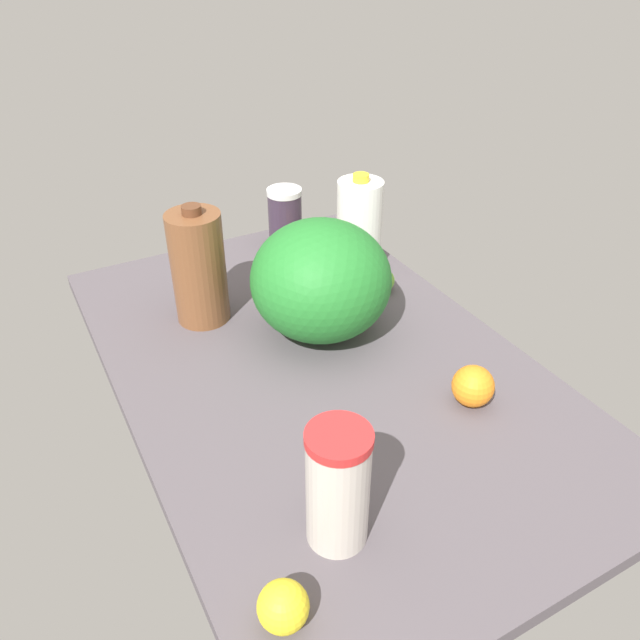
{
  "coord_description": "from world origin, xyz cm",
  "views": [
    {
      "loc": [
        -86.48,
        47.16,
        78.85
      ],
      "look_at": [
        0.0,
        0.0,
        13.0
      ],
      "focal_mm": 35.0,
      "sensor_mm": 36.0,
      "label": 1
    }
  ],
  "objects_px": {
    "chocolate_milk_jug": "(199,268)",
    "orange_far_back": "(473,386)",
    "orange_beside_bowl": "(310,256)",
    "tumbler_cup": "(338,487)",
    "shaker_bottle": "(285,218)",
    "lemon_loose": "(283,606)",
    "lime_by_jug": "(383,281)",
    "milk_jug": "(359,225)",
    "watermelon": "(321,280)"
  },
  "relations": [
    {
      "from": "watermelon",
      "to": "orange_far_back",
      "type": "distance_m",
      "value": 0.37
    },
    {
      "from": "watermelon",
      "to": "shaker_bottle",
      "type": "height_order",
      "value": "watermelon"
    },
    {
      "from": "chocolate_milk_jug",
      "to": "orange_far_back",
      "type": "distance_m",
      "value": 0.61
    },
    {
      "from": "shaker_bottle",
      "to": "watermelon",
      "type": "bearing_deg",
      "value": 164.54
    },
    {
      "from": "lemon_loose",
      "to": "orange_far_back",
      "type": "bearing_deg",
      "value": -66.03
    },
    {
      "from": "tumbler_cup",
      "to": "orange_far_back",
      "type": "xyz_separation_m",
      "value": [
        0.13,
        -0.36,
        -0.06
      ]
    },
    {
      "from": "tumbler_cup",
      "to": "lemon_loose",
      "type": "relative_size",
      "value": 2.97
    },
    {
      "from": "orange_beside_bowl",
      "to": "tumbler_cup",
      "type": "bearing_deg",
      "value": 154.97
    },
    {
      "from": "shaker_bottle",
      "to": "orange_beside_bowl",
      "type": "relative_size",
      "value": 2.06
    },
    {
      "from": "chocolate_milk_jug",
      "to": "lime_by_jug",
      "type": "xyz_separation_m",
      "value": [
        -0.09,
        -0.41,
        -0.1
      ]
    },
    {
      "from": "orange_far_back",
      "to": "lime_by_jug",
      "type": "relative_size",
      "value": 1.44
    },
    {
      "from": "lime_by_jug",
      "to": "lemon_loose",
      "type": "bearing_deg",
      "value": 138.05
    },
    {
      "from": "tumbler_cup",
      "to": "milk_jug",
      "type": "distance_m",
      "value": 0.81
    },
    {
      "from": "orange_beside_bowl",
      "to": "lime_by_jug",
      "type": "relative_size",
      "value": 1.44
    },
    {
      "from": "milk_jug",
      "to": "lime_by_jug",
      "type": "height_order",
      "value": "milk_jug"
    },
    {
      "from": "lime_by_jug",
      "to": "chocolate_milk_jug",
      "type": "bearing_deg",
      "value": 77.12
    },
    {
      "from": "tumbler_cup",
      "to": "lime_by_jug",
      "type": "height_order",
      "value": "tumbler_cup"
    },
    {
      "from": "shaker_bottle",
      "to": "lemon_loose",
      "type": "relative_size",
      "value": 2.39
    },
    {
      "from": "lemon_loose",
      "to": "tumbler_cup",
      "type": "bearing_deg",
      "value": -56.35
    },
    {
      "from": "tumbler_cup",
      "to": "milk_jug",
      "type": "height_order",
      "value": "milk_jug"
    },
    {
      "from": "watermelon",
      "to": "lime_by_jug",
      "type": "height_order",
      "value": "watermelon"
    },
    {
      "from": "milk_jug",
      "to": "lemon_loose",
      "type": "height_order",
      "value": "milk_jug"
    },
    {
      "from": "tumbler_cup",
      "to": "chocolate_milk_jug",
      "type": "xyz_separation_m",
      "value": [
        0.63,
        -0.03,
        0.02
      ]
    },
    {
      "from": "tumbler_cup",
      "to": "orange_far_back",
      "type": "height_order",
      "value": "tumbler_cup"
    },
    {
      "from": "milk_jug",
      "to": "lemon_loose",
      "type": "bearing_deg",
      "value": 142.84
    },
    {
      "from": "orange_beside_bowl",
      "to": "watermelon",
      "type": "bearing_deg",
      "value": 157.07
    },
    {
      "from": "lemon_loose",
      "to": "orange_beside_bowl",
      "type": "bearing_deg",
      "value": -29.92
    },
    {
      "from": "watermelon",
      "to": "milk_jug",
      "type": "relative_size",
      "value": 1.2
    },
    {
      "from": "tumbler_cup",
      "to": "orange_beside_bowl",
      "type": "xyz_separation_m",
      "value": [
        0.71,
        -0.33,
        -0.06
      ]
    },
    {
      "from": "orange_far_back",
      "to": "lime_by_jug",
      "type": "distance_m",
      "value": 0.42
    },
    {
      "from": "milk_jug",
      "to": "orange_far_back",
      "type": "xyz_separation_m",
      "value": [
        -0.54,
        0.09,
        -0.07
      ]
    },
    {
      "from": "shaker_bottle",
      "to": "lime_by_jug",
      "type": "bearing_deg",
      "value": -162.7
    },
    {
      "from": "orange_far_back",
      "to": "tumbler_cup",
      "type": "bearing_deg",
      "value": 110.15
    },
    {
      "from": "watermelon",
      "to": "lemon_loose",
      "type": "height_order",
      "value": "watermelon"
    },
    {
      "from": "chocolate_milk_jug",
      "to": "lemon_loose",
      "type": "xyz_separation_m",
      "value": [
        -0.72,
        0.15,
        -0.09
      ]
    },
    {
      "from": "lemon_loose",
      "to": "orange_far_back",
      "type": "height_order",
      "value": "orange_far_back"
    },
    {
      "from": "orange_beside_bowl",
      "to": "chocolate_milk_jug",
      "type": "bearing_deg",
      "value": 104.43
    },
    {
      "from": "milk_jug",
      "to": "orange_far_back",
      "type": "height_order",
      "value": "milk_jug"
    },
    {
      "from": "shaker_bottle",
      "to": "milk_jug",
      "type": "distance_m",
      "value": 0.22
    },
    {
      "from": "orange_far_back",
      "to": "shaker_bottle",
      "type": "bearing_deg",
      "value": 1.6
    },
    {
      "from": "watermelon",
      "to": "milk_jug",
      "type": "bearing_deg",
      "value": -46.76
    },
    {
      "from": "chocolate_milk_jug",
      "to": "watermelon",
      "type": "bearing_deg",
      "value": -129.88
    },
    {
      "from": "orange_beside_bowl",
      "to": "orange_far_back",
      "type": "bearing_deg",
      "value": -177.6
    },
    {
      "from": "tumbler_cup",
      "to": "shaker_bottle",
      "type": "bearing_deg",
      "value": -21.44
    },
    {
      "from": "shaker_bottle",
      "to": "lime_by_jug",
      "type": "xyz_separation_m",
      "value": [
        -0.32,
        -0.1,
        -0.05
      ]
    },
    {
      "from": "lemon_loose",
      "to": "lime_by_jug",
      "type": "xyz_separation_m",
      "value": [
        0.62,
        -0.56,
        -0.01
      ]
    },
    {
      "from": "chocolate_milk_jug",
      "to": "orange_beside_bowl",
      "type": "relative_size",
      "value": 3.41
    },
    {
      "from": "milk_jug",
      "to": "watermelon",
      "type": "bearing_deg",
      "value": 133.24
    },
    {
      "from": "lemon_loose",
      "to": "shaker_bottle",
      "type": "bearing_deg",
      "value": -26.15
    },
    {
      "from": "orange_beside_bowl",
      "to": "lemon_loose",
      "type": "height_order",
      "value": "orange_beside_bowl"
    }
  ]
}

